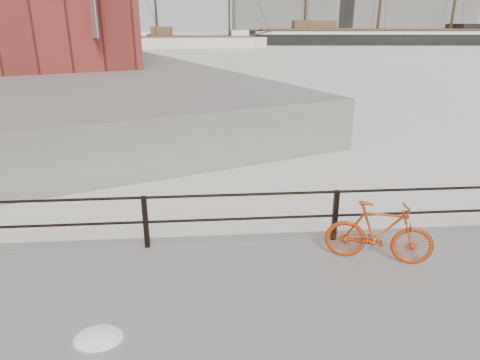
# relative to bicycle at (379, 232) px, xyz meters

# --- Properties ---
(far_quay) EXTENTS (78.44, 148.07, 1.80)m
(far_quay) POSITION_rel_bicycle_xyz_m (-37.03, 72.95, 0.01)
(far_quay) COLOR gray
(far_quay) RESTS_ON ground
(bicycle) EXTENTS (1.79, 0.81, 1.08)m
(bicycle) POSITION_rel_bicycle_xyz_m (0.00, 0.00, 0.00)
(bicycle) COLOR #AD330B
(bicycle) RESTS_ON promenade
(barque_black) EXTENTS (65.51, 26.50, 35.89)m
(barque_black) POSITION_rel_bicycle_xyz_m (31.72, 81.49, -0.89)
(barque_black) COLOR black
(barque_black) RESTS_ON ground
(schooner_mid) EXTENTS (27.92, 11.95, 20.13)m
(schooner_mid) POSITION_rel_bicycle_xyz_m (-4.63, 73.75, -0.89)
(schooner_mid) COLOR silver
(schooner_mid) RESTS_ON ground
(schooner_left) EXTENTS (29.39, 24.59, 20.23)m
(schooner_left) POSITION_rel_bicycle_xyz_m (-21.85, 68.82, -0.89)
(schooner_left) COLOR white
(schooner_left) RESTS_ON ground
(industrial_west) EXTENTS (32.00, 18.00, 18.00)m
(industrial_west) POSITION_rel_bicycle_xyz_m (22.97, 140.95, 8.11)
(industrial_west) COLOR gray
(industrial_west) RESTS_ON ground
(industrial_east) EXTENTS (20.00, 16.00, 14.00)m
(industrial_east) POSITION_rel_bicycle_xyz_m (80.97, 150.95, 6.11)
(industrial_east) COLOR gray
(industrial_east) RESTS_ON ground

